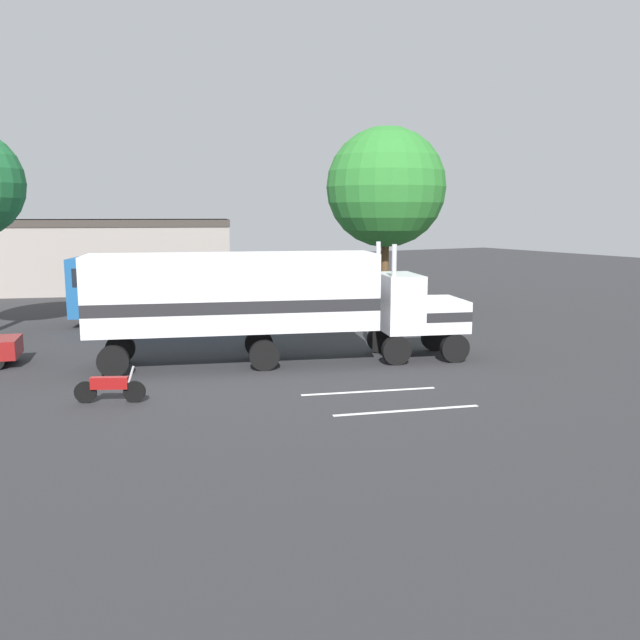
# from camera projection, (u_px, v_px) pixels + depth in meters

# --- Properties ---
(ground_plane) EXTENTS (120.00, 120.00, 0.00)m
(ground_plane) POSITION_uv_depth(u_px,v_px,m) (415.00, 356.00, 26.28)
(ground_plane) COLOR #2D2D30
(lane_stripe_near) EXTENTS (4.24, 1.49, 0.01)m
(lane_stripe_near) POSITION_uv_depth(u_px,v_px,m) (369.00, 391.00, 21.07)
(lane_stripe_near) COLOR silver
(lane_stripe_near) RESTS_ON ground_plane
(lane_stripe_mid) EXTENTS (4.26, 1.40, 0.01)m
(lane_stripe_mid) POSITION_uv_depth(u_px,v_px,m) (407.00, 411.00, 19.03)
(lane_stripe_mid) COLOR silver
(lane_stripe_mid) RESTS_ON ground_plane
(semi_truck) EXTENTS (14.17, 7.07, 4.50)m
(semi_truck) POSITION_uv_depth(u_px,v_px,m) (264.00, 297.00, 24.60)
(semi_truck) COLOR white
(semi_truck) RESTS_ON ground_plane
(person_bystander) EXTENTS (0.44, 0.47, 1.63)m
(person_bystander) POSITION_uv_depth(u_px,v_px,m) (252.00, 327.00, 27.72)
(person_bystander) COLOR black
(person_bystander) RESTS_ON ground_plane
(parked_bus) EXTENTS (11.07, 6.86, 3.40)m
(parked_bus) POSITION_uv_depth(u_px,v_px,m) (184.00, 284.00, 33.51)
(parked_bus) COLOR #1E5999
(parked_bus) RESTS_ON ground_plane
(motorcycle) EXTENTS (1.93, 1.04, 1.12)m
(motorcycle) POSITION_uv_depth(u_px,v_px,m) (110.00, 387.00, 19.77)
(motorcycle) COLOR black
(motorcycle) RESTS_ON ground_plane
(tree_left) EXTENTS (6.63, 6.63, 10.34)m
(tree_left) POSITION_uv_depth(u_px,v_px,m) (386.00, 187.00, 36.71)
(tree_left) COLOR brown
(tree_left) RESTS_ON ground_plane
(building_backdrop) EXTENTS (19.24, 11.74, 5.14)m
(building_backdrop) POSITION_uv_depth(u_px,v_px,m) (100.00, 253.00, 47.24)
(building_backdrop) COLOR #9E938C
(building_backdrop) RESTS_ON ground_plane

